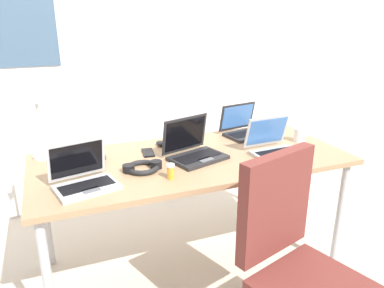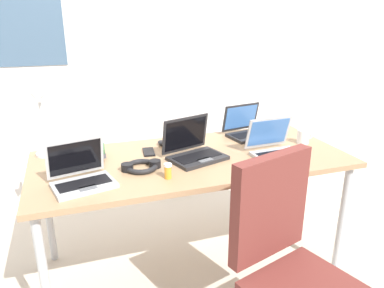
{
  "view_description": "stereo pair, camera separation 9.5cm",
  "coord_description": "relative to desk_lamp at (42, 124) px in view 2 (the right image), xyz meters",
  "views": [
    {
      "loc": [
        -0.74,
        -1.87,
        1.53
      ],
      "look_at": [
        0.0,
        0.0,
        0.82
      ],
      "focal_mm": 34.73,
      "sensor_mm": 36.0,
      "label": 1
    },
    {
      "loc": [
        -0.65,
        -1.9,
        1.53
      ],
      "look_at": [
        0.0,
        0.0,
        0.82
      ],
      "focal_mm": 34.73,
      "sensor_mm": 36.0,
      "label": 2
    }
  ],
  "objects": [
    {
      "name": "ground_plane",
      "position": [
        0.8,
        -0.28,
        -0.94
      ],
      "size": [
        12.0,
        12.0,
        0.0
      ],
      "primitive_type": "plane",
      "color": "#B7AD9E"
    },
    {
      "name": "wall_back",
      "position": [
        0.8,
        0.82,
        0.36
      ],
      "size": [
        6.0,
        0.13,
        2.6
      ],
      "color": "silver",
      "rests_on": "ground_plane"
    },
    {
      "name": "desk",
      "position": [
        0.8,
        -0.28,
        -0.25
      ],
      "size": [
        1.8,
        0.8,
        0.74
      ],
      "color": "#9E7A56",
      "rests_on": "ground_plane"
    },
    {
      "name": "desk_lamp",
      "position": [
        0.0,
        0.0,
        0.0
      ],
      "size": [
        0.12,
        0.18,
        0.4
      ],
      "color": "white",
      "rests_on": "desk"
    },
    {
      "name": "laptop_back_right",
      "position": [
        1.28,
        -0.02,
        -0.15
      ],
      "size": [
        0.31,
        0.28,
        0.21
      ],
      "color": "#232326",
      "rests_on": "desk"
    },
    {
      "name": "laptop_far_corner",
      "position": [
        0.81,
        -0.29,
        -0.15
      ],
      "size": [
        0.37,
        0.33,
        0.23
      ],
      "color": "#232326",
      "rests_on": "desk"
    },
    {
      "name": "laptop_front_left",
      "position": [
        1.27,
        -0.4,
        -0.15
      ],
      "size": [
        0.3,
        0.27,
        0.21
      ],
      "color": "#B7BABC",
      "rests_on": "desk"
    },
    {
      "name": "laptop_back_left",
      "position": [
        0.17,
        -0.45,
        -0.15
      ],
      "size": [
        0.33,
        0.29,
        0.21
      ],
      "color": "#B7BABC",
      "rests_on": "desk"
    },
    {
      "name": "computer_mouse",
      "position": [
        0.69,
        -0.03,
        -0.18
      ],
      "size": [
        0.09,
        0.11,
        0.03
      ],
      "primitive_type": "ellipsoid",
      "rotation": [
        0.0,
        0.0,
        0.45
      ],
      "color": "black",
      "rests_on": "desk"
    },
    {
      "name": "cell_phone",
      "position": [
        0.58,
        -0.13,
        -0.19
      ],
      "size": [
        0.08,
        0.14,
        0.01
      ],
      "primitive_type": "cube",
      "rotation": [
        0.0,
        0.0,
        -0.12
      ],
      "color": "black",
      "rests_on": "desk"
    },
    {
      "name": "headphones",
      "position": [
        0.49,
        -0.36,
        -0.18
      ],
      "size": [
        0.21,
        0.18,
        0.04
      ],
      "color": "black",
      "rests_on": "desk"
    },
    {
      "name": "pill_bottle",
      "position": [
        0.59,
        -0.52,
        -0.16
      ],
      "size": [
        0.04,
        0.04,
        0.08
      ],
      "color": "gold",
      "rests_on": "desk"
    },
    {
      "name": "book_stack",
      "position": [
        0.22,
        -0.13,
        -0.16
      ],
      "size": [
        0.22,
        0.17,
        0.08
      ],
      "color": "brown",
      "rests_on": "desk"
    },
    {
      "name": "coffee_mug",
      "position": [
        1.55,
        -0.27,
        -0.15
      ],
      "size": [
        0.11,
        0.08,
        0.09
      ],
      "color": "white",
      "rests_on": "desk"
    }
  ]
}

